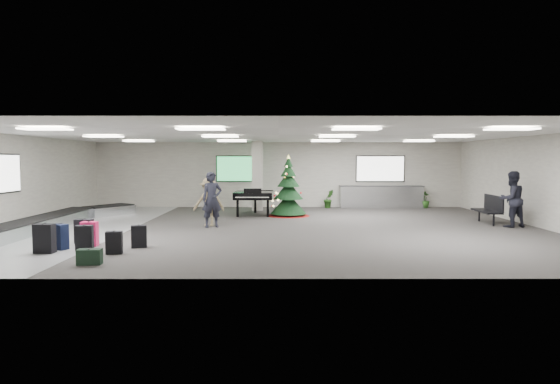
{
  "coord_description": "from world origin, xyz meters",
  "views": [
    {
      "loc": [
        0.02,
        -16.1,
        2.36
      ],
      "look_at": [
        0.04,
        1.0,
        1.16
      ],
      "focal_mm": 30.0,
      "sensor_mm": 36.0,
      "label": 1
    }
  ],
  "objects_px": {
    "pink_suitcase": "(90,234)",
    "traveler_bench": "(512,199)",
    "service_counter": "(381,197)",
    "potted_plant_left": "(329,199)",
    "grand_piano": "(254,195)",
    "bench": "(490,208)",
    "christmas_tree": "(288,195)",
    "baggage_carousel": "(52,222)",
    "traveler_b": "(209,202)",
    "potted_plant_right": "(424,199)",
    "traveler_a": "(212,200)"
  },
  "relations": [
    {
      "from": "christmas_tree",
      "to": "traveler_b",
      "type": "xyz_separation_m",
      "value": [
        -2.88,
        -2.97,
        -0.02
      ]
    },
    {
      "from": "pink_suitcase",
      "to": "traveler_a",
      "type": "height_order",
      "value": "traveler_a"
    },
    {
      "from": "potted_plant_left",
      "to": "service_counter",
      "type": "bearing_deg",
      "value": 3.33
    },
    {
      "from": "traveler_b",
      "to": "potted_plant_left",
      "type": "height_order",
      "value": "traveler_b"
    },
    {
      "from": "potted_plant_right",
      "to": "christmas_tree",
      "type": "bearing_deg",
      "value": -154.71
    },
    {
      "from": "potted_plant_left",
      "to": "potted_plant_right",
      "type": "bearing_deg",
      "value": 0.0
    },
    {
      "from": "service_counter",
      "to": "traveler_bench",
      "type": "bearing_deg",
      "value": -64.79
    },
    {
      "from": "bench",
      "to": "potted_plant_right",
      "type": "relative_size",
      "value": 2.01
    },
    {
      "from": "traveler_b",
      "to": "potted_plant_left",
      "type": "distance_m",
      "value": 7.86
    },
    {
      "from": "baggage_carousel",
      "to": "traveler_bench",
      "type": "height_order",
      "value": "traveler_bench"
    },
    {
      "from": "grand_piano",
      "to": "potted_plant_left",
      "type": "distance_m",
      "value": 4.51
    },
    {
      "from": "baggage_carousel",
      "to": "potted_plant_left",
      "type": "bearing_deg",
      "value": 32.69
    },
    {
      "from": "bench",
      "to": "traveler_bench",
      "type": "relative_size",
      "value": 0.86
    },
    {
      "from": "traveler_a",
      "to": "baggage_carousel",
      "type": "bearing_deg",
      "value": 159.48
    },
    {
      "from": "traveler_bench",
      "to": "potted_plant_right",
      "type": "height_order",
      "value": "traveler_bench"
    },
    {
      "from": "service_counter",
      "to": "potted_plant_right",
      "type": "height_order",
      "value": "service_counter"
    },
    {
      "from": "pink_suitcase",
      "to": "potted_plant_right",
      "type": "distance_m",
      "value": 15.78
    },
    {
      "from": "grand_piano",
      "to": "traveler_b",
      "type": "xyz_separation_m",
      "value": [
        -1.42,
        -3.28,
        0.02
      ]
    },
    {
      "from": "pink_suitcase",
      "to": "traveler_bench",
      "type": "distance_m",
      "value": 13.74
    },
    {
      "from": "traveler_b",
      "to": "potted_plant_left",
      "type": "xyz_separation_m",
      "value": [
        4.9,
        6.13,
        -0.4
      ]
    },
    {
      "from": "christmas_tree",
      "to": "grand_piano",
      "type": "height_order",
      "value": "christmas_tree"
    },
    {
      "from": "traveler_b",
      "to": "potted_plant_right",
      "type": "height_order",
      "value": "traveler_b"
    },
    {
      "from": "service_counter",
      "to": "potted_plant_left",
      "type": "distance_m",
      "value": 2.59
    },
    {
      "from": "grand_piano",
      "to": "bench",
      "type": "height_order",
      "value": "grand_piano"
    },
    {
      "from": "bench",
      "to": "christmas_tree",
      "type": "bearing_deg",
      "value": 164.38
    },
    {
      "from": "bench",
      "to": "traveler_a",
      "type": "bearing_deg",
      "value": -172.39
    },
    {
      "from": "potted_plant_right",
      "to": "traveler_bench",
      "type": "bearing_deg",
      "value": -80.97
    },
    {
      "from": "baggage_carousel",
      "to": "grand_piano",
      "type": "xyz_separation_m",
      "value": [
        6.78,
        3.74,
        0.62
      ]
    },
    {
      "from": "pink_suitcase",
      "to": "traveler_bench",
      "type": "height_order",
      "value": "traveler_bench"
    },
    {
      "from": "baggage_carousel",
      "to": "potted_plant_left",
      "type": "relative_size",
      "value": 10.83
    },
    {
      "from": "pink_suitcase",
      "to": "traveler_a",
      "type": "distance_m",
      "value": 4.56
    },
    {
      "from": "pink_suitcase",
      "to": "traveler_bench",
      "type": "bearing_deg",
      "value": 14.98
    },
    {
      "from": "baggage_carousel",
      "to": "traveler_b",
      "type": "height_order",
      "value": "traveler_b"
    },
    {
      "from": "baggage_carousel",
      "to": "traveler_b",
      "type": "xyz_separation_m",
      "value": [
        5.36,
        0.46,
        0.64
      ]
    },
    {
      "from": "traveler_bench",
      "to": "potted_plant_right",
      "type": "bearing_deg",
      "value": -95.25
    },
    {
      "from": "bench",
      "to": "traveler_b",
      "type": "distance_m",
      "value": 10.23
    },
    {
      "from": "potted_plant_left",
      "to": "baggage_carousel",
      "type": "bearing_deg",
      "value": -147.31
    },
    {
      "from": "service_counter",
      "to": "potted_plant_right",
      "type": "xyz_separation_m",
      "value": [
        2.08,
        -0.15,
        -0.13
      ]
    },
    {
      "from": "service_counter",
      "to": "pink_suitcase",
      "type": "relative_size",
      "value": 5.94
    },
    {
      "from": "pink_suitcase",
      "to": "grand_piano",
      "type": "height_order",
      "value": "grand_piano"
    },
    {
      "from": "service_counter",
      "to": "grand_piano",
      "type": "distance_m",
      "value": 6.77
    },
    {
      "from": "service_counter",
      "to": "grand_piano",
      "type": "xyz_separation_m",
      "value": [
        -6.06,
        -3.0,
        0.29
      ]
    },
    {
      "from": "service_counter",
      "to": "bench",
      "type": "height_order",
      "value": "service_counter"
    },
    {
      "from": "christmas_tree",
      "to": "traveler_bench",
      "type": "bearing_deg",
      "value": -23.07
    },
    {
      "from": "service_counter",
      "to": "christmas_tree",
      "type": "relative_size",
      "value": 1.58
    },
    {
      "from": "service_counter",
      "to": "potted_plant_left",
      "type": "relative_size",
      "value": 4.52
    },
    {
      "from": "christmas_tree",
      "to": "potted_plant_left",
      "type": "xyz_separation_m",
      "value": [
        2.02,
        3.15,
        -0.43
      ]
    },
    {
      "from": "christmas_tree",
      "to": "potted_plant_right",
      "type": "height_order",
      "value": "christmas_tree"
    },
    {
      "from": "traveler_a",
      "to": "bench",
      "type": "bearing_deg",
      "value": -16.91
    },
    {
      "from": "service_counter",
      "to": "potted_plant_right",
      "type": "bearing_deg",
      "value": -4.13
    }
  ]
}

